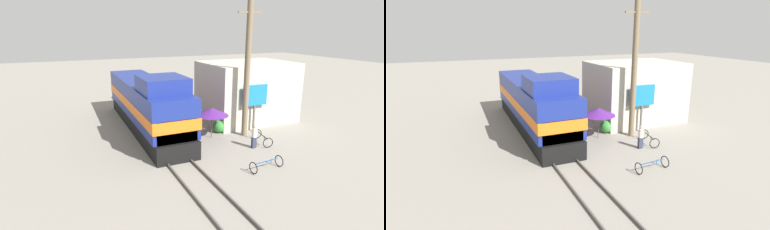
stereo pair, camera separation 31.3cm
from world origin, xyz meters
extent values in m
plane|color=gray|center=(0.00, 0.00, 0.00)|extent=(120.00, 120.00, 0.00)
cube|color=#4C4742|center=(-0.72, 0.00, 0.07)|extent=(0.08, 32.82, 0.15)
cube|color=#4C4742|center=(0.72, 0.00, 0.07)|extent=(0.08, 32.82, 0.15)
cube|color=black|center=(0.00, 4.38, 0.58)|extent=(2.71, 14.16, 1.15)
cube|color=navy|center=(0.00, 4.38, 2.41)|extent=(2.94, 13.60, 2.50)
cube|color=orange|center=(0.00, 4.38, 2.16)|extent=(2.98, 13.74, 0.70)
cube|color=orange|center=(0.00, -1.43, 1.84)|extent=(2.50, 1.98, 1.38)
cube|color=navy|center=(0.00, 0.13, 4.15)|extent=(2.77, 3.12, 0.99)
cylinder|color=#726047|center=(6.03, -0.10, 4.83)|extent=(0.40, 0.40, 9.67)
cube|color=#726047|center=(6.03, -0.10, 8.51)|extent=(1.80, 0.12, 0.12)
cylinder|color=#4C4C4C|center=(3.63, 0.41, 1.03)|extent=(0.05, 0.05, 2.07)
cone|color=#4C1E72|center=(3.63, 0.41, 1.93)|extent=(2.34, 2.34, 0.53)
cube|color=#595959|center=(7.21, 0.44, 1.00)|extent=(0.12, 0.12, 2.00)
cube|color=#1972BF|center=(7.21, 0.44, 2.76)|extent=(2.07, 0.08, 1.53)
sphere|color=#388C38|center=(4.67, 1.18, 0.48)|extent=(0.96, 0.96, 0.96)
cube|color=#2D3347|center=(5.29, -2.38, 0.37)|extent=(0.30, 0.20, 0.75)
cylinder|color=silver|center=(5.29, -2.38, 1.05)|extent=(0.34, 0.34, 0.59)
sphere|color=tan|center=(5.29, -2.38, 1.45)|extent=(0.22, 0.22, 0.22)
torus|color=black|center=(6.14, -2.74, 0.35)|extent=(0.69, 0.19, 0.70)
torus|color=black|center=(6.50, -1.01, 0.35)|extent=(0.69, 0.19, 0.70)
cube|color=black|center=(6.32, -1.88, 0.55)|extent=(0.35, 1.47, 0.04)
cylinder|color=black|center=(6.26, -2.18, 0.47)|extent=(0.04, 0.04, 0.29)
torus|color=black|center=(5.01, -5.22, 0.33)|extent=(0.11, 0.66, 0.66)
torus|color=black|center=(3.17, -5.38, 0.33)|extent=(0.11, 0.66, 0.66)
cube|color=#194C99|center=(4.09, -5.30, 0.52)|extent=(1.56, 0.18, 0.04)
cylinder|color=#194C99|center=(4.41, -5.27, 0.44)|extent=(0.04, 0.04, 0.28)
cube|color=#B7B2A3|center=(8.42, 3.43, 2.42)|extent=(7.19, 5.35, 4.83)
camera|label=1|loc=(-5.66, -17.39, 7.53)|focal=28.00mm
camera|label=2|loc=(-5.37, -17.51, 7.53)|focal=28.00mm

